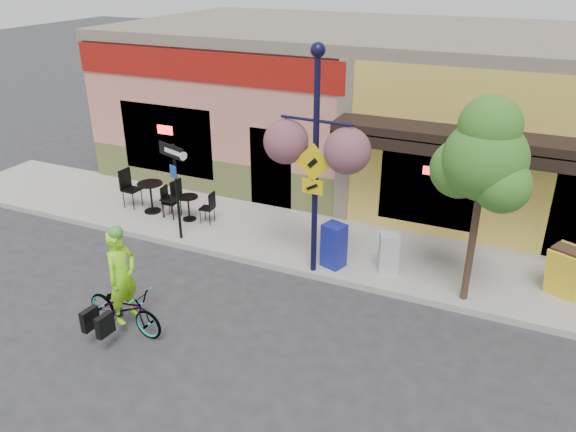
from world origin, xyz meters
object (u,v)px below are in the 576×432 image
Objects in this scene: one_way_sign at (177,193)px; street_tree at (478,203)px; bicycle at (125,308)px; newspaper_box_blue at (334,245)px; newspaper_box_grey at (389,253)px; cyclist_rider at (124,288)px; building at (420,107)px; lamp_post at (315,166)px.

one_way_sign is 0.57× the size of street_tree.
bicycle is 1.71× the size of newspaper_box_blue.
newspaper_box_grey is (4.98, 0.54, -0.75)m from one_way_sign.
newspaper_box_blue is at bearing 176.88° from street_tree.
bicycle is at bearing 94.73° from cyclist_rider.
newspaper_box_grey is (3.96, 3.86, 0.13)m from bicycle.
lamp_post is (-0.66, -6.85, 0.30)m from building.
newspaper_box_grey is 2.39m from street_tree.
lamp_post is 4.80× the size of newspaper_box_blue.
bicycle is 0.42× the size of street_tree.
street_tree is (5.59, 3.41, 1.32)m from cyclist_rider.
newspaper_box_blue is at bearing -33.04° from cyclist_rider.
cyclist_rider reaches higher than bicycle.
one_way_sign reaches higher than bicycle.
one_way_sign is (-1.02, 3.32, 0.88)m from bicycle.
street_tree reaches higher than newspaper_box_blue.
newspaper_box_grey is (0.83, -6.21, -1.67)m from building.
one_way_sign is (-1.07, 3.32, 0.44)m from cyclist_rider.
lamp_post is 3.19m from street_tree.
cyclist_rider is at bearing -107.01° from building.
lamp_post reaches higher than newspaper_box_grey.
one_way_sign is (-3.49, 0.10, -1.22)m from lamp_post.
lamp_post reaches higher than newspaper_box_blue.
one_way_sign is 3.90m from newspaper_box_blue.
building is at bearing -12.27° from cyclist_rider.
newspaper_box_grey is at bearing 25.88° from one_way_sign.
street_tree is at bearing -69.38° from building.
lamp_post reaches higher than cyclist_rider.
newspaper_box_grey reaches higher than bicycle.
newspaper_box_blue is (2.81, 3.56, 0.20)m from bicycle.
newspaper_box_grey is (1.48, 0.64, -1.97)m from lamp_post.
bicycle is 4.54m from newspaper_box_blue.
one_way_sign reaches higher than newspaper_box_grey.
building reaches higher than street_tree.
newspaper_box_blue is (0.34, 0.34, -1.90)m from lamp_post.
building reaches higher than newspaper_box_blue.
building is at bearing 110.62° from street_tree.
one_way_sign is at bearing 165.15° from newspaper_box_grey.
cyclist_rider is 2.07× the size of newspaper_box_grey.
cyclist_rider is at bearing -124.03° from lamp_post.
street_tree is at bearing -53.88° from cyclist_rider.
cyclist_rider is at bearing -52.44° from one_way_sign.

